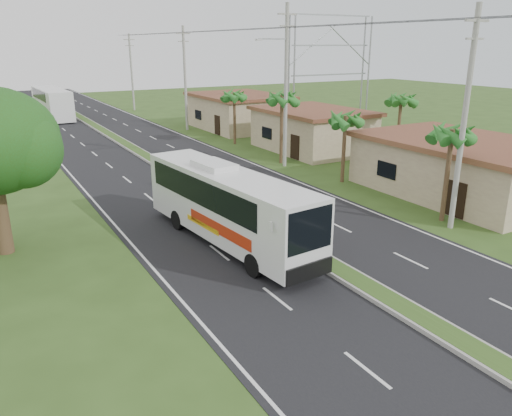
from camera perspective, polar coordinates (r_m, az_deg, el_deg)
ground at (r=21.07m, az=10.57°, el=-7.91°), size 180.00×180.00×0.00m
road_asphalt at (r=37.57m, az=-9.40°, el=3.90°), size 14.00×160.00×0.02m
median_strip at (r=37.55m, az=-9.40°, el=4.04°), size 1.20×160.00×0.18m
lane_edge_left at (r=35.90m, az=-19.43°, el=2.40°), size 0.12×160.00×0.01m
lane_edge_right at (r=40.31m, az=-0.44°, el=5.11°), size 0.12×160.00×0.01m
shop_near at (r=34.18m, az=22.40°, el=4.38°), size 8.60×12.60×3.52m
shop_mid at (r=45.50m, az=6.42°, el=8.90°), size 7.60×10.60×3.67m
shop_far at (r=57.26m, az=-1.97°, el=11.00°), size 8.60×11.60×3.82m
palm_verge_a at (r=27.94m, az=21.50°, el=7.87°), size 2.40×2.40×5.45m
palm_verge_b at (r=34.53m, az=10.19°, el=9.96°), size 2.40×2.40×5.05m
palm_verge_c at (r=39.69m, az=2.97°, el=12.38°), size 2.40×2.40×5.85m
palm_verge_d at (r=47.75m, az=-2.50°, el=12.70°), size 2.40×2.40×5.25m
palm_behind_shop at (r=42.13m, az=16.26°, el=11.78°), size 2.40×2.40×5.65m
utility_pole_a at (r=26.80m, az=22.70°, el=9.36°), size 1.60×0.28×11.00m
utility_pole_b at (r=38.57m, az=3.40°, el=13.90°), size 3.20×0.28×12.00m
utility_pole_c at (r=56.40m, az=-8.11°, el=14.54°), size 1.60×0.28×11.00m
utility_pole_d at (r=75.31m, az=-14.04°, el=14.90°), size 1.60×0.28×10.50m
billboard_lattice at (r=56.16m, az=8.50°, el=15.69°), size 10.18×1.18×12.07m
coach_bus_main at (r=23.60m, az=-3.33°, el=0.73°), size 3.58×11.89×3.79m
coach_bus_far at (r=70.44m, az=-22.30°, el=11.19°), size 3.19×12.83×3.71m
motorcyclist at (r=28.48m, az=-6.72°, el=1.18°), size 1.82×0.88×2.38m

